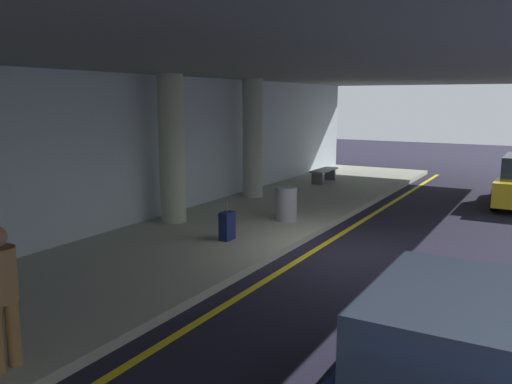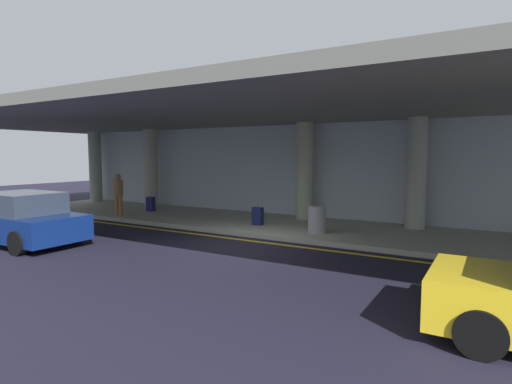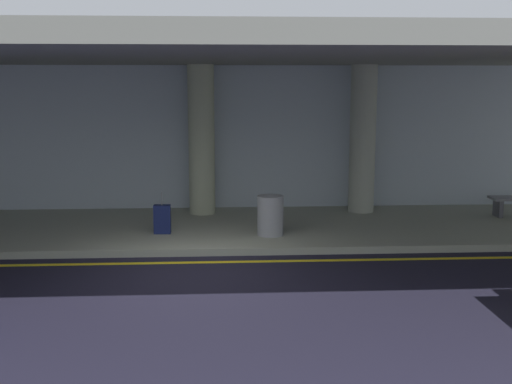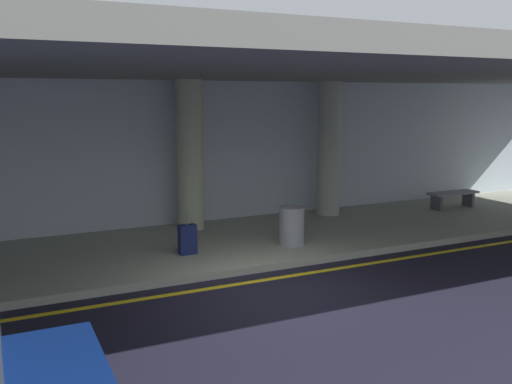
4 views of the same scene
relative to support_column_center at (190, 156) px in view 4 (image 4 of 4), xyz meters
The scene contains 10 objects.
ground_plane 4.92m from the support_column_center, 90.00° to the right, with size 60.00×60.00×0.00m, color black.
sidewalk 2.37m from the support_column_center, 90.00° to the right, with size 26.00×4.20×0.15m, color #9FA28F.
lane_stripe_yellow 4.40m from the support_column_center, 90.00° to the right, with size 26.00×0.14×0.01m, color yellow.
support_column_center is the anchor object (origin of this frame).
support_column_right_mid 4.00m from the support_column_center, ahead, with size 0.64×0.64×3.65m, color #9BA08F.
ceiling_overhang 2.75m from the support_column_center, 90.00° to the right, with size 28.00×13.20×0.30m, color slate.
terminal_back_wall 0.84m from the support_column_center, 90.00° to the left, with size 26.00×0.30×3.80m, color #A9B6C0.
suitcase_upright_primary 2.73m from the support_column_center, 110.89° to the right, with size 0.36×0.22×0.90m.
bench_metal 7.99m from the support_column_center, ahead, with size 1.60×0.50×0.48m.
trash_bin_steel 3.17m from the support_column_center, 57.92° to the right, with size 0.56×0.56×0.85m, color gray.
Camera 4 is at (-4.35, -8.38, 3.40)m, focal length 39.06 mm.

